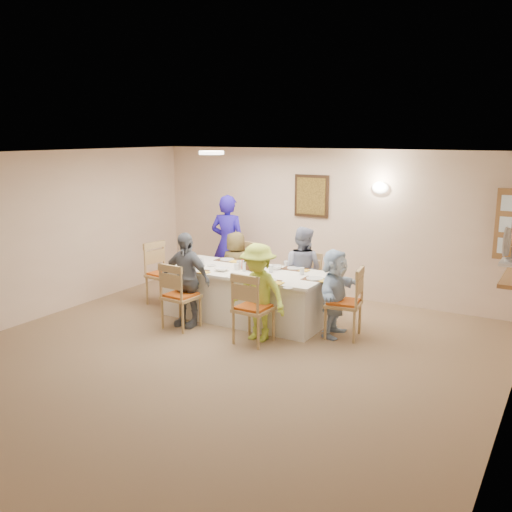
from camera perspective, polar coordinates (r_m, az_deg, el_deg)
The scene contains 46 objects.
ground at distance 7.11m, azimuth -4.32°, elevation -10.55°, with size 7.00×7.00×0.00m, color #927859.
room_walls at distance 6.67m, azimuth -4.52°, elevation 1.53°, with size 7.00×7.00×7.00m.
wall_picture at distance 9.79m, azimuth 5.56°, elevation 5.99°, with size 0.62×0.05×0.72m.
wall_sconce at distance 9.32m, azimuth 12.30°, elevation 6.70°, with size 0.26×0.09×0.18m, color white.
ceiling_light at distance 8.37m, azimuth -4.48°, elevation 10.26°, with size 0.36×0.36×0.05m, color white.
fan_shelf at distance 6.62m, azimuth 24.18°, elevation -0.61°, with size 0.22×0.36×0.03m, color white.
desk_fan at distance 6.59m, azimuth 24.03°, elevation 0.69°, with size 0.30×0.30×0.28m, color #A5A5A8, non-canonical shape.
dining_table at distance 8.55m, azimuth -1.02°, elevation -3.87°, with size 2.49×1.05×0.76m, color white.
chair_back_left at distance 9.49m, azimuth -1.65°, elevation -1.59°, with size 0.47×0.47×0.98m, color tan, non-canonical shape.
chair_back_right at distance 8.94m, azimuth 4.92°, elevation -2.69°, with size 0.44×0.44×0.92m, color tan, non-canonical shape.
chair_front_left at distance 8.21m, azimuth -7.52°, elevation -3.88°, with size 0.47×0.47×0.97m, color tan, non-canonical shape.
chair_front_right at distance 7.57m, azimuth -0.25°, elevation -5.15°, with size 0.47×0.47×0.98m, color tan, non-canonical shape.
chair_left_end at distance 9.39m, azimuth -9.17°, elevation -1.76°, with size 0.49×0.49×1.02m, color tan, non-canonical shape.
chair_right_end at distance 7.87m, azimuth 8.73°, elevation -4.58°, with size 0.47×0.47×0.99m, color tan, non-canonical shape.
diner_back_left at distance 9.36m, azimuth -2.04°, elevation -1.14°, with size 0.59×0.39×1.18m, color brown.
diner_back_right at distance 8.78m, azimuth 4.62°, elevation -1.46°, with size 0.67×0.52×1.36m, color #858BAB.
diner_front_left at distance 8.25m, azimuth -7.05°, elevation -2.35°, with size 0.81×0.34×1.37m, color slate.
diner_front_right at distance 7.62m, azimuth 0.21°, elevation -3.67°, with size 0.90×0.58×1.33m, color #C1DF43.
diner_right_end at distance 7.88m, azimuth 7.88°, elevation -3.66°, with size 0.40×1.14×1.22m, color #C2DFFF.
caregiver at distance 9.93m, azimuth -2.82°, elevation 1.21°, with size 0.68×0.50×1.72m, color #2618AC.
placemat_fl at distance 8.44m, azimuth -6.00°, elevation -1.47°, with size 0.34×0.25×0.01m, color #472B19.
plate_fl at distance 8.44m, azimuth -6.00°, elevation -1.41°, with size 0.26×0.26×0.02m, color white.
napkin_fl at distance 8.29m, azimuth -5.20°, elevation -1.64°, with size 0.14×0.14×0.01m, color yellow.
placemat_fr at distance 7.81m, azimuth 1.16°, elevation -2.51°, with size 0.34×0.25×0.01m, color #472B19.
plate_fr at distance 7.81m, azimuth 1.16°, elevation -2.44°, with size 0.26×0.26×0.02m, color white.
napkin_fr at distance 7.69m, azimuth 2.15°, elevation -2.71°, with size 0.15×0.15×0.01m, color yellow.
placemat_bl at distance 9.11m, azimuth -2.91°, elevation -0.40°, with size 0.36×0.27×0.01m, color #472B19.
plate_bl at distance 9.11m, azimuth -2.91°, elevation -0.34°, with size 0.23×0.23×0.01m, color white.
napkin_bl at distance 8.98m, azimuth -2.12°, elevation -0.54°, with size 0.15×0.15×0.01m, color yellow.
placemat_br at distance 8.54m, azimuth 3.88°, elevation -1.28°, with size 0.36×0.27×0.01m, color #472B19.
plate_br at distance 8.53m, azimuth 3.88°, elevation -1.21°, with size 0.22×0.22×0.01m, color white.
napkin_br at distance 8.42m, azimuth 4.83°, elevation -1.44°, with size 0.14×0.14×0.01m, color yellow.
placemat_le at distance 9.06m, azimuth -7.01°, elevation -0.56°, with size 0.33×0.25×0.01m, color #472B19.
plate_le at distance 9.05m, azimuth -7.01°, elevation -0.50°, with size 0.24×0.24×0.02m, color white.
napkin_le at distance 8.91m, azimuth -6.28°, elevation -0.70°, with size 0.15×0.15×0.01m, color yellow.
placemat_re at distance 7.95m, azimuth 5.91°, elevation -2.31°, with size 0.33×0.25×0.01m, color #472B19.
plate_re at distance 7.95m, azimuth 5.91°, elevation -2.24°, with size 0.24×0.24×0.02m, color white.
napkin_re at distance 7.84m, azimuth 6.96°, elevation -2.50°, with size 0.14×0.14×0.01m, color yellow.
teacup_a at distance 8.63m, azimuth -6.97°, elevation -0.89°, with size 0.15×0.15×0.10m, color white.
teacup_b at distance 8.72m, azimuth 3.09°, elevation -0.74°, with size 0.10×0.10×0.08m, color white.
bowl_a at distance 8.40m, azimuth -3.45°, elevation -1.35°, with size 0.21×0.21×0.05m, color white.
bowl_b at distance 8.49m, azimuth 2.02°, elevation -1.15°, with size 0.20×0.20×0.06m, color white.
condiment_ketchup at distance 8.47m, azimuth -1.22°, elevation -0.64°, with size 0.11×0.11×0.21m, color #AC250E.
condiment_brown at distance 8.44m, azimuth -0.72°, elevation -0.74°, with size 0.10×0.10×0.20m, color #563617.
condiment_malt at distance 8.36m, azimuth -0.32°, elevation -0.96°, with size 0.17×0.17×0.17m, color #563617.
drinking_glass at distance 8.56m, azimuth -1.72°, elevation -0.85°, with size 0.07×0.07×0.11m, color silver.
Camera 1 is at (3.72, -5.40, 2.74)m, focal length 40.00 mm.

